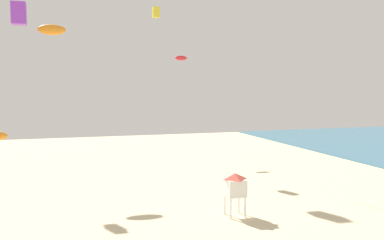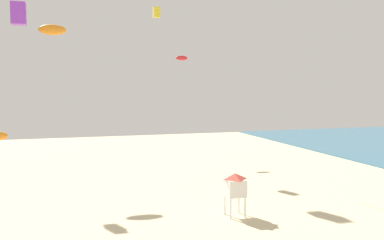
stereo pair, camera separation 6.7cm
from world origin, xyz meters
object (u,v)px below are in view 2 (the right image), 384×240
at_px(lifeguard_stand, 235,185).
at_px(kite_red_parafoil, 182,58).
at_px(kite_orange_parafoil, 52,30).
at_px(kite_purple_box, 18,14).
at_px(kite_yellow_box, 156,12).

distance_m(lifeguard_stand, kite_red_parafoil, 23.88).
relative_size(kite_red_parafoil, kite_orange_parafoil, 0.61).
bearing_deg(kite_red_parafoil, kite_purple_box, -119.13).
relative_size(kite_purple_box, kite_red_parafoil, 0.69).
height_order(kite_yellow_box, kite_red_parafoil, kite_yellow_box).
bearing_deg(kite_purple_box, kite_red_parafoil, 60.87).
height_order(lifeguard_stand, kite_purple_box, kite_purple_box).
distance_m(lifeguard_stand, kite_yellow_box, 23.16).
distance_m(kite_yellow_box, kite_red_parafoil, 6.15).
relative_size(kite_yellow_box, kite_red_parafoil, 0.76).
distance_m(kite_yellow_box, kite_orange_parafoil, 11.51).
relative_size(lifeguard_stand, kite_orange_parafoil, 1.17).
xyz_separation_m(kite_yellow_box, kite_orange_parafoil, (-9.78, -5.40, -2.78)).
height_order(kite_yellow_box, kite_purple_box, kite_yellow_box).
relative_size(lifeguard_stand, kite_purple_box, 2.81).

